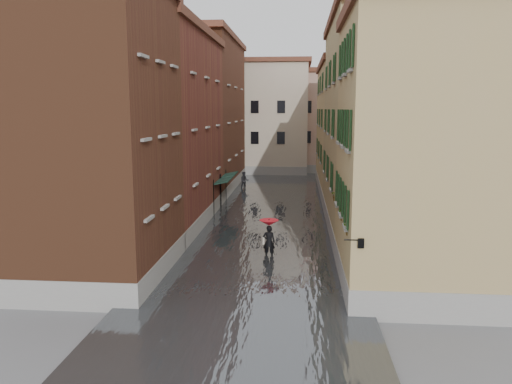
% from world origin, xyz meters
% --- Properties ---
extents(ground, '(120.00, 120.00, 0.00)m').
position_xyz_m(ground, '(0.00, 0.00, 0.00)').
color(ground, slate).
rests_on(ground, ground).
extents(floodwater, '(10.00, 60.00, 0.20)m').
position_xyz_m(floodwater, '(0.00, 13.00, 0.10)').
color(floodwater, '#474B4F').
rests_on(floodwater, ground).
extents(building_left_near, '(6.00, 8.00, 13.00)m').
position_xyz_m(building_left_near, '(-7.00, -2.00, 6.50)').
color(building_left_near, brown).
rests_on(building_left_near, ground).
extents(building_left_mid, '(6.00, 14.00, 12.50)m').
position_xyz_m(building_left_mid, '(-7.00, 9.00, 6.25)').
color(building_left_mid, brown).
rests_on(building_left_mid, ground).
extents(building_left_far, '(6.00, 16.00, 14.00)m').
position_xyz_m(building_left_far, '(-7.00, 24.00, 7.00)').
color(building_left_far, brown).
rests_on(building_left_far, ground).
extents(building_right_near, '(6.00, 8.00, 11.50)m').
position_xyz_m(building_right_near, '(7.00, -2.00, 5.75)').
color(building_right_near, tan).
rests_on(building_right_near, ground).
extents(building_right_mid, '(6.00, 14.00, 13.00)m').
position_xyz_m(building_right_mid, '(7.00, 9.00, 6.50)').
color(building_right_mid, '#9A8C5D').
rests_on(building_right_mid, ground).
extents(building_right_far, '(6.00, 16.00, 11.50)m').
position_xyz_m(building_right_far, '(7.00, 24.00, 5.75)').
color(building_right_far, tan).
rests_on(building_right_far, ground).
extents(building_end_cream, '(12.00, 9.00, 13.00)m').
position_xyz_m(building_end_cream, '(-3.00, 38.00, 6.50)').
color(building_end_cream, beige).
rests_on(building_end_cream, ground).
extents(building_end_pink, '(10.00, 9.00, 12.00)m').
position_xyz_m(building_end_pink, '(6.00, 40.00, 6.00)').
color(building_end_pink, tan).
rests_on(building_end_pink, ground).
extents(awning_near, '(1.09, 2.98, 2.80)m').
position_xyz_m(awning_near, '(-3.49, 12.43, 2.47)').
color(awning_near, black).
rests_on(awning_near, ground).
extents(awning_far, '(1.09, 2.75, 2.80)m').
position_xyz_m(awning_far, '(-3.49, 15.67, 2.46)').
color(awning_far, black).
rests_on(awning_far, ground).
extents(wall_lantern, '(0.71, 0.22, 0.35)m').
position_xyz_m(wall_lantern, '(4.33, -6.00, 3.01)').
color(wall_lantern, black).
rests_on(wall_lantern, ground).
extents(window_planters, '(0.59, 8.19, 0.84)m').
position_xyz_m(window_planters, '(4.12, -1.27, 3.51)').
color(window_planters, olive).
rests_on(window_planters, ground).
extents(pedestrian_main, '(1.04, 1.04, 2.06)m').
position_xyz_m(pedestrian_main, '(0.57, 1.61, 1.28)').
color(pedestrian_main, black).
rests_on(pedestrian_main, ground).
extents(pedestrian_far, '(1.02, 0.89, 1.78)m').
position_xyz_m(pedestrian_far, '(-3.14, 23.74, 0.89)').
color(pedestrian_far, black).
rests_on(pedestrian_far, ground).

